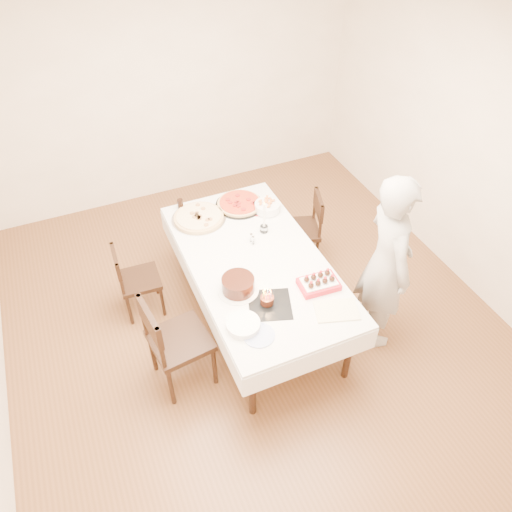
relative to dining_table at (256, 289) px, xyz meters
name	(u,v)px	position (x,y,z in m)	size (l,w,h in m)	color
floor	(255,324)	(-0.05, -0.09, -0.38)	(5.00, 5.00, 0.00)	brown
wall_back	(166,88)	(-0.05, 2.41, 0.98)	(4.50, 0.04, 2.70)	#F5E5CE
wall_right	(479,153)	(2.20, -0.09, 0.98)	(0.04, 5.00, 2.70)	#F5E5CE
ceiling	(254,36)	(-0.05, -0.09, 2.33)	(5.00, 5.00, 0.00)	white
dining_table	(256,289)	(0.00, 0.00, 0.00)	(1.14, 2.14, 0.75)	white
chair_right_savory	(299,230)	(0.74, 0.57, 0.05)	(0.43, 0.43, 0.84)	black
chair_left_savory	(140,280)	(-0.97, 0.54, 0.02)	(0.41, 0.41, 0.79)	black
chair_left_dessert	(180,340)	(-0.84, -0.38, 0.12)	(0.50, 0.50, 0.99)	black
person	(386,263)	(0.94, -0.59, 0.49)	(0.63, 0.41, 1.73)	#A9A5A0
pizza_white	(199,217)	(-0.27, 0.75, 0.40)	(0.53, 0.53, 0.04)	beige
pizza_pepperoni	(240,203)	(0.17, 0.81, 0.40)	(0.48, 0.48, 0.04)	red
red_placemat	(262,209)	(0.35, 0.66, 0.38)	(0.23, 0.23, 0.01)	#B21E1E
pasta_bowl	(267,207)	(0.39, 0.61, 0.42)	(0.25, 0.25, 0.08)	white
taper_candle	(264,217)	(0.23, 0.33, 0.55)	(0.07, 0.07, 0.35)	white
shaker_pair	(253,240)	(0.06, 0.21, 0.42)	(0.07, 0.07, 0.08)	white
cola_glass	(180,204)	(-0.38, 0.99, 0.43)	(0.06, 0.06, 0.11)	black
layer_cake	(238,285)	(-0.28, -0.28, 0.44)	(0.34, 0.34, 0.13)	black
cake_board	(270,305)	(-0.11, -0.53, 0.38)	(0.34, 0.34, 0.01)	black
birthday_cake	(267,297)	(-0.12, -0.50, 0.45)	(0.11, 0.11, 0.13)	#38180F
strawberry_box	(319,283)	(0.35, -0.50, 0.42)	(0.33, 0.22, 0.08)	red
box_lid	(336,311)	(0.35, -0.80, 0.38)	(0.34, 0.23, 0.03)	beige
plate_stack	(243,325)	(-0.39, -0.65, 0.40)	(0.26, 0.26, 0.05)	white
china_plate	(259,335)	(-0.31, -0.77, 0.38)	(0.25, 0.25, 0.01)	white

